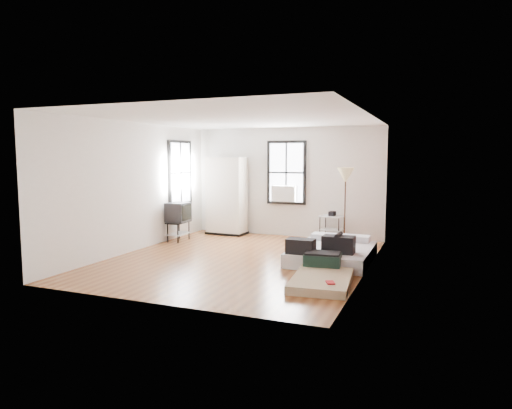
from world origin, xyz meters
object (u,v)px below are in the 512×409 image
at_px(mattress_bare, 323,273).
at_px(floor_lamp, 346,179).
at_px(side_table, 332,221).
at_px(wardrobe, 227,196).
at_px(mattress_main, 332,252).
at_px(tv_stand, 178,214).

xyz_separation_m(mattress_bare, floor_lamp, (-0.25, 3.18, 1.44)).
relative_size(mattress_bare, side_table, 2.50).
relative_size(wardrobe, floor_lamp, 1.13).
relative_size(mattress_main, wardrobe, 1.00).
height_order(side_table, floor_lamp, floor_lamp).
bearing_deg(floor_lamp, mattress_main, -87.14).
distance_m(floor_lamp, tv_stand, 4.09).
relative_size(side_table, tv_stand, 0.77).
xyz_separation_m(mattress_main, tv_stand, (-3.96, 0.72, 0.50)).
xyz_separation_m(floor_lamp, tv_stand, (-3.87, -0.99, -0.88)).
xyz_separation_m(wardrobe, side_table, (2.82, 0.07, -0.52)).
height_order(mattress_main, wardrobe, wardrobe).
xyz_separation_m(mattress_main, side_table, (-0.48, 2.16, 0.32)).
relative_size(mattress_main, floor_lamp, 1.13).
distance_m(mattress_bare, floor_lamp, 3.50).
height_order(mattress_bare, side_table, side_table).
bearing_deg(mattress_bare, wardrobe, 128.60).
bearing_deg(side_table, tv_stand, -157.51).
height_order(mattress_bare, tv_stand, tv_stand).
distance_m(mattress_main, mattress_bare, 1.48).
height_order(mattress_main, floor_lamp, floor_lamp).
distance_m(mattress_bare, wardrobe, 5.06).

